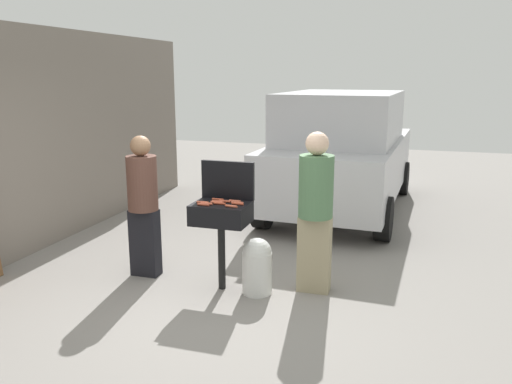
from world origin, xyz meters
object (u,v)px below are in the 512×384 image
at_px(hot_dog_1, 203,205).
at_px(hot_dog_7, 225,201).
at_px(hot_dog_5, 206,204).
at_px(hot_dog_8, 220,203).
at_px(hot_dog_0, 235,201).
at_px(hot_dog_6, 217,199).
at_px(propane_tank, 257,265).
at_px(hot_dog_4, 231,206).
at_px(hot_dog_9, 203,202).
at_px(parked_minivan, 342,151).
at_px(person_right, 316,207).
at_px(hot_dog_2, 218,202).
at_px(hot_dog_11, 238,204).
at_px(person_left, 143,201).
at_px(hot_dog_10, 237,203).
at_px(bbq_grill, 221,217).
at_px(hot_dog_3, 217,202).

relative_size(hot_dog_1, hot_dog_7, 1.00).
distance_m(hot_dog_5, hot_dog_8, 0.14).
distance_m(hot_dog_0, hot_dog_6, 0.21).
bearing_deg(hot_dog_0, hot_dog_5, -143.21).
xyz_separation_m(hot_dog_0, propane_tank, (0.28, -0.09, -0.66)).
bearing_deg(hot_dog_4, hot_dog_9, 169.50).
height_order(hot_dog_7, parked_minivan, parked_minivan).
height_order(hot_dog_9, person_right, person_right).
relative_size(hot_dog_2, propane_tank, 0.21).
height_order(hot_dog_4, propane_tank, hot_dog_4).
height_order(hot_dog_0, hot_dog_2, same).
bearing_deg(hot_dog_7, hot_dog_4, -51.77).
bearing_deg(hot_dog_11, hot_dog_6, 157.13).
xyz_separation_m(hot_dog_8, parked_minivan, (0.75, 3.83, 0.04)).
xyz_separation_m(hot_dog_5, hot_dog_8, (0.13, 0.05, 0.00)).
bearing_deg(person_right, hot_dog_2, 4.48).
bearing_deg(hot_dog_5, parked_minivan, 77.21).
distance_m(hot_dog_5, person_left, 0.90).
distance_m(hot_dog_11, person_left, 1.20).
bearing_deg(hot_dog_7, hot_dog_10, -7.39).
distance_m(bbq_grill, hot_dog_11, 0.25).
xyz_separation_m(hot_dog_3, person_left, (-0.96, 0.14, -0.09)).
height_order(bbq_grill, hot_dog_7, hot_dog_7).
relative_size(hot_dog_5, hot_dog_7, 1.00).
xyz_separation_m(hot_dog_1, hot_dog_8, (0.15, 0.09, 0.00)).
height_order(person_left, person_right, person_right).
xyz_separation_m(hot_dog_0, hot_dog_5, (-0.25, -0.19, 0.00)).
bearing_deg(hot_dog_7, person_right, 11.56).
bearing_deg(hot_dog_2, hot_dog_1, -121.48).
height_order(hot_dog_0, hot_dog_5, same).
distance_m(hot_dog_6, person_right, 1.07).
bearing_deg(hot_dog_7, hot_dog_3, -133.62).
xyz_separation_m(hot_dog_8, hot_dog_11, (0.18, 0.04, 0.00)).
bearing_deg(person_right, hot_dog_6, -0.57).
bearing_deg(hot_dog_4, bbq_grill, 142.33).
bearing_deg(hot_dog_9, hot_dog_0, 26.11).
bearing_deg(propane_tank, hot_dog_5, -169.76).
bearing_deg(hot_dog_2, hot_dog_11, -7.20).
height_order(hot_dog_5, parked_minivan, parked_minivan).
height_order(hot_dog_2, person_right, person_right).
distance_m(hot_dog_3, propane_tank, 0.80).
xyz_separation_m(hot_dog_7, person_right, (0.95, 0.19, -0.04)).
height_order(bbq_grill, hot_dog_6, hot_dog_6).
relative_size(hot_dog_5, hot_dog_9, 1.00).
relative_size(hot_dog_9, person_right, 0.07).
bearing_deg(person_left, hot_dog_11, -1.69).
xyz_separation_m(hot_dog_1, hot_dog_9, (-0.04, 0.09, 0.00)).
bearing_deg(hot_dog_9, propane_tank, 5.81).
bearing_deg(hot_dog_10, hot_dog_8, -153.90).
bearing_deg(hot_dog_6, hot_dog_3, -72.12).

